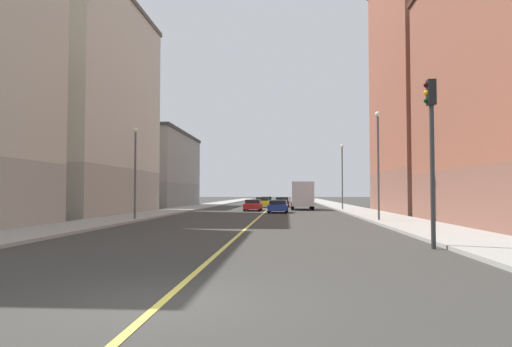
{
  "coord_description": "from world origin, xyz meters",
  "views": [
    {
      "loc": [
        2.22,
        -8.07,
        1.95
      ],
      "look_at": [
        -0.06,
        25.75,
        3.36
      ],
      "focal_mm": 32.28,
      "sensor_mm": 36.0,
      "label": 1
    }
  ],
  "objects": [
    {
      "name": "ground_plane",
      "position": [
        0.0,
        0.0,
        0.0
      ],
      "size": [
        400.0,
        400.0,
        0.0
      ],
      "primitive_type": "plane",
      "color": "#363531",
      "rests_on": "ground"
    },
    {
      "name": "sidewalk_left",
      "position": [
        9.62,
        49.0,
        0.07
      ],
      "size": [
        3.87,
        168.0,
        0.15
      ],
      "primitive_type": "cube",
      "color": "#9E9B93",
      "rests_on": "ground"
    },
    {
      "name": "sidewalk_right",
      "position": [
        -9.62,
        49.0,
        0.07
      ],
      "size": [
        3.87,
        168.0,
        0.15
      ],
      "primitive_type": "cube",
      "color": "#9E9B93",
      "rests_on": "ground"
    },
    {
      "name": "lane_center_stripe",
      "position": [
        0.0,
        49.0,
        0.01
      ],
      "size": [
        0.16,
        154.0,
        0.01
      ],
      "primitive_type": "cube",
      "color": "#E5D14C",
      "rests_on": "ground"
    },
    {
      "name": "building_left_mid",
      "position": [
        15.73,
        36.33,
        12.21
      ],
      "size": [
        8.66,
        16.42,
        24.4
      ],
      "color": "brown",
      "rests_on": "ground"
    },
    {
      "name": "building_right_midblock",
      "position": [
        -15.73,
        31.56,
        9.71
      ],
      "size": [
        8.66,
        18.78,
        19.4
      ],
      "color": "#9D9688",
      "rests_on": "ground"
    },
    {
      "name": "building_right_distant",
      "position": [
        -15.73,
        53.96,
        5.1
      ],
      "size": [
        8.66,
        19.92,
        10.17
      ],
      "color": "slate",
      "rests_on": "ground"
    },
    {
      "name": "traffic_light_left_near",
      "position": [
        7.27,
        8.31,
        3.84
      ],
      "size": [
        0.4,
        0.32,
        5.92
      ],
      "color": "#2D2D2D",
      "rests_on": "ground"
    },
    {
      "name": "street_lamp_left_near",
      "position": [
        8.29,
        22.9,
        4.52
      ],
      "size": [
        0.36,
        0.36,
        7.22
      ],
      "color": "#4C4C51",
      "rests_on": "ground"
    },
    {
      "name": "street_lamp_right_near",
      "position": [
        -8.29,
        23.13,
        4.05
      ],
      "size": [
        0.36,
        0.36,
        6.34
      ],
      "color": "#4C4C51",
      "rests_on": "ground"
    },
    {
      "name": "street_lamp_left_far",
      "position": [
        8.29,
        42.86,
        4.45
      ],
      "size": [
        0.36,
        0.36,
        7.09
      ],
      "color": "#4C4C51",
      "rests_on": "ground"
    },
    {
      "name": "car_red",
      "position": [
        -1.41,
        41.21,
        0.6
      ],
      "size": [
        1.82,
        4.47,
        1.2
      ],
      "color": "red",
      "rests_on": "ground"
    },
    {
      "name": "car_yellow",
      "position": [
        -1.05,
        53.6,
        0.65
      ],
      "size": [
        1.97,
        4.22,
        1.35
      ],
      "color": "gold",
      "rests_on": "ground"
    },
    {
      "name": "car_blue",
      "position": [
        1.36,
        36.78,
        0.61
      ],
      "size": [
        1.97,
        4.21,
        1.22
      ],
      "color": "#23389E",
      "rests_on": "ground"
    },
    {
      "name": "car_maroon",
      "position": [
        1.53,
        54.1,
        0.65
      ],
      "size": [
        2.01,
        4.13,
        1.35
      ],
      "color": "maroon",
      "rests_on": "ground"
    },
    {
      "name": "car_silver",
      "position": [
        4.04,
        62.12,
        0.63
      ],
      "size": [
        1.89,
        4.43,
        1.28
      ],
      "color": "silver",
      "rests_on": "ground"
    },
    {
      "name": "car_teal",
      "position": [
        -1.1,
        65.78,
        0.65
      ],
      "size": [
        2.07,
        4.01,
        1.31
      ],
      "color": "#196670",
      "rests_on": "ground"
    },
    {
      "name": "box_truck",
      "position": [
        3.96,
        45.01,
        1.67
      ],
      "size": [
        2.52,
        6.98,
        3.15
      ],
      "color": "beige",
      "rests_on": "ground"
    }
  ]
}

